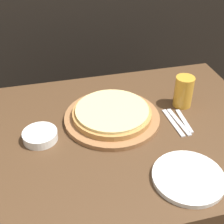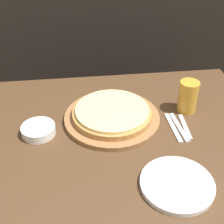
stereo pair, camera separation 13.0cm
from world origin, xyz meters
The scene contains 8 objects.
dining_table centered at (0.00, 0.00, 0.36)m, with size 1.19×0.93×0.72m.
pizza_on_board centered at (-0.05, 0.08, 0.75)m, with size 0.40×0.40×0.06m.
beer_glass centered at (0.29, 0.11, 0.80)m, with size 0.08×0.08×0.14m.
dinner_plate centered at (0.12, -0.31, 0.73)m, with size 0.25×0.25×0.02m.
side_bowl centered at (-0.35, 0.02, 0.74)m, with size 0.14×0.14×0.04m.
fork centered at (0.20, -0.01, 0.72)m, with size 0.03×0.19×0.00m.
dinner_knife centered at (0.22, -0.01, 0.72)m, with size 0.03×0.19×0.00m.
spoon centered at (0.25, -0.01, 0.72)m, with size 0.03×0.16×0.00m.
Camera 1 is at (-0.30, -0.95, 1.53)m, focal length 50.00 mm.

